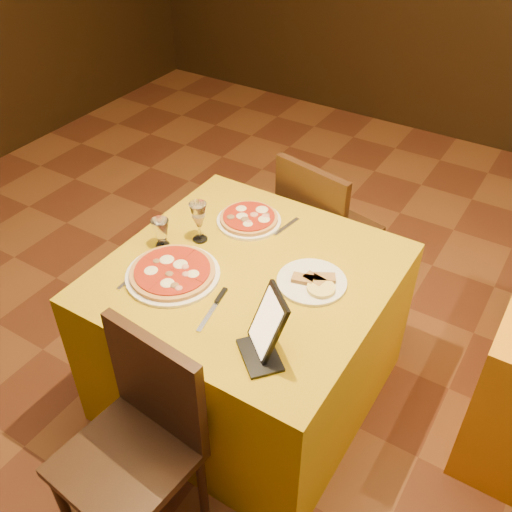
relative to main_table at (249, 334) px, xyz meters
The scene contains 13 objects.
floor 0.53m from the main_table, 77.98° to the right, with size 6.00×7.00×0.01m, color #5E2D19.
main_table is the anchor object (origin of this frame).
chair_main_near 0.80m from the main_table, 90.00° to the right, with size 0.39×0.39×0.91m, color black, non-canonical shape.
chair_main_far 0.81m from the main_table, 90.00° to the left, with size 0.40×0.40×0.91m, color #30200F, non-canonical shape.
pizza_near 0.49m from the main_table, 141.35° to the right, with size 0.38×0.38×0.03m.
pizza_far 0.52m from the main_table, 122.08° to the left, with size 0.29×0.29×0.03m.
cutlet_dish 0.47m from the main_table, 14.87° to the left, with size 0.28×0.28×0.03m.
wine_glass 0.55m from the main_table, 167.56° to the left, with size 0.08×0.08×0.19m, color tan, non-canonical shape.
water_glass 0.60m from the main_table, behind, with size 0.07×0.07×0.13m, color white, non-canonical shape.
tablet 0.65m from the main_table, 48.13° to the right, with size 0.17×0.01×0.24m, color black.
knife 0.47m from the main_table, 87.23° to the right, with size 0.23×0.02×0.01m, color #BCBBC3.
fork_near 0.61m from the main_table, 140.96° to the right, with size 0.14×0.02×0.01m, color #BABBC2.
fork_far 0.51m from the main_table, 92.80° to the left, with size 0.17×0.02×0.01m, color #ADAEB4.
Camera 1 is at (0.88, -1.11, 2.24)m, focal length 40.00 mm.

